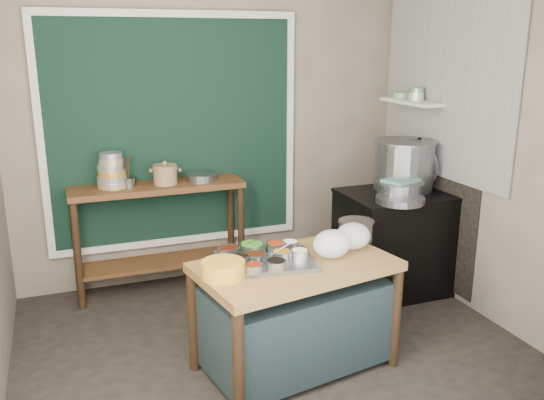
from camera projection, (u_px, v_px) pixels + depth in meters
name	position (u px, v px, depth m)	size (l,w,h in m)	color
floor	(272.00, 347.00, 4.13)	(3.50, 3.00, 0.02)	#2A2520
back_wall	(212.00, 124.00, 5.11)	(3.50, 0.02, 2.80)	gray
right_wall	(489.00, 139.00, 4.35)	(0.02, 3.00, 2.80)	gray
curtain_panel	(174.00, 132.00, 4.97)	(2.10, 0.02, 1.90)	black
curtain_frame	(174.00, 133.00, 4.96)	(2.22, 0.03, 2.02)	beige
tile_panel	(446.00, 74.00, 4.72)	(0.02, 1.70, 1.70)	#B2B2AA
soot_patch	(429.00, 205.00, 5.12)	(0.01, 1.30, 1.30)	black
wall_shelf	(412.00, 102.00, 5.02)	(0.22, 0.70, 0.03)	beige
prep_table	(295.00, 316.00, 3.77)	(1.25, 0.72, 0.75)	olive
back_counter	(160.00, 238.00, 4.97)	(1.45, 0.40, 0.95)	#502E17
stove_block	(395.00, 243.00, 4.97)	(0.90, 0.68, 0.85)	black
stove_top	(398.00, 194.00, 4.85)	(0.92, 0.69, 0.03)	black
condiment_tray	(265.00, 261.00, 3.66)	(0.62, 0.44, 0.03)	gray
condiment_bowls	(261.00, 254.00, 3.66)	(0.55, 0.45, 0.07)	gray
yellow_basin	(223.00, 269.00, 3.43)	(0.26, 0.26, 0.10)	orange
saucepan	(356.00, 230.00, 4.08)	(0.26, 0.26, 0.14)	gray
plastic_bag_a	(332.00, 244.00, 3.73)	(0.25, 0.21, 0.19)	white
plastic_bag_b	(353.00, 236.00, 3.89)	(0.24, 0.21, 0.18)	white
bowl_stack	(112.00, 172.00, 4.72)	(0.26, 0.26, 0.29)	tan
utensil_cup	(128.00, 182.00, 4.75)	(0.13, 0.13, 0.08)	gray
ceramic_crock	(165.00, 176.00, 4.83)	(0.21, 0.21, 0.14)	olive
wide_bowl	(201.00, 177.00, 4.95)	(0.26, 0.26, 0.06)	gray
stock_pot	(404.00, 165.00, 4.91)	(0.54, 0.54, 0.42)	gray
pot_lid	(416.00, 163.00, 4.94)	(0.44, 0.44, 0.02)	gray
steamer	(400.00, 189.00, 4.70)	(0.40, 0.40, 0.13)	gray
green_cloth	(401.00, 180.00, 4.67)	(0.27, 0.21, 0.02)	#589584
shallow_pan	(400.00, 200.00, 4.54)	(0.38, 0.38, 0.05)	gray
shelf_bowl_stack	(416.00, 95.00, 4.96)	(0.14, 0.14, 0.11)	silver
shelf_bowl_green	(402.00, 95.00, 5.16)	(0.15, 0.15, 0.05)	gray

